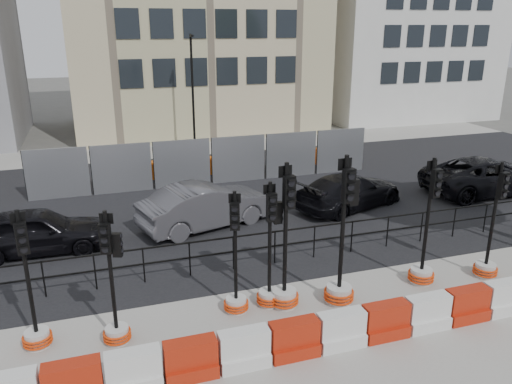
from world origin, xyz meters
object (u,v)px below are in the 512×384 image
object	(u,v)px
car_c	(349,191)
traffic_signal_a	(35,321)
traffic_signal_h	(488,254)
traffic_signal_d	(270,278)
car_a	(36,231)

from	to	relation	value
car_c	traffic_signal_a	bearing A→B (deg)	99.26
traffic_signal_h	traffic_signal_a	bearing A→B (deg)	167.45
traffic_signal_d	car_c	distance (m)	7.46
traffic_signal_a	traffic_signal_d	bearing A→B (deg)	-12.83
traffic_signal_a	traffic_signal_h	bearing A→B (deg)	-15.30
traffic_signal_h	car_c	size ratio (longest dim) A/B	0.67
traffic_signal_h	car_a	bearing A→B (deg)	144.40
traffic_signal_d	traffic_signal_h	distance (m)	5.97
traffic_signal_a	traffic_signal_d	distance (m)	5.15
traffic_signal_h	car_c	distance (m)	6.00
traffic_signal_d	traffic_signal_a	bearing A→B (deg)	-177.77
traffic_signal_a	traffic_signal_h	size ratio (longest dim) A/B	0.96
car_a	car_c	size ratio (longest dim) A/B	0.84
car_a	car_c	world-z (taller)	car_a
traffic_signal_a	car_c	bearing A→B (deg)	15.25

